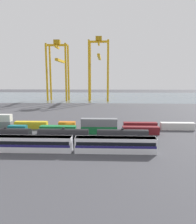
{
  "coord_description": "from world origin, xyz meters",
  "views": [
    {
      "loc": [
        13.4,
        -74.94,
        18.88
      ],
      "look_at": [
        10.08,
        14.7,
        4.06
      ],
      "focal_mm": 33.94,
      "sensor_mm": 36.0,
      "label": 1
    }
  ],
  "objects_px": {
    "passenger_train": "(32,143)",
    "shipping_container_12": "(177,126)",
    "freight_tank_row": "(35,135)",
    "gantry_crane_west": "(58,65)",
    "shipping_container_10": "(103,126)",
    "gantry_crane_central": "(99,63)",
    "shipping_container_5": "(141,130)"
  },
  "relations": [
    {
      "from": "gantry_crane_west",
      "to": "gantry_crane_central",
      "type": "distance_m",
      "value": 33.04
    },
    {
      "from": "passenger_train",
      "to": "shipping_container_12",
      "type": "distance_m",
      "value": 51.06
    },
    {
      "from": "gantry_crane_central",
      "to": "shipping_container_12",
      "type": "bearing_deg",
      "value": -72.21
    },
    {
      "from": "passenger_train",
      "to": "gantry_crane_central",
      "type": "distance_m",
      "value": 127.39
    },
    {
      "from": "freight_tank_row",
      "to": "shipping_container_10",
      "type": "xyz_separation_m",
      "value": [
        19.92,
        16.72,
        -0.8
      ]
    },
    {
      "from": "shipping_container_12",
      "to": "shipping_container_5",
      "type": "bearing_deg",
      "value": -155.09
    },
    {
      "from": "freight_tank_row",
      "to": "shipping_container_10",
      "type": "height_order",
      "value": "freight_tank_row"
    },
    {
      "from": "shipping_container_12",
      "to": "gantry_crane_west",
      "type": "xyz_separation_m",
      "value": [
        -64.83,
        98.4,
        27.13
      ]
    },
    {
      "from": "shipping_container_5",
      "to": "gantry_crane_central",
      "type": "relative_size",
      "value": 0.24
    },
    {
      "from": "gantry_crane_west",
      "to": "passenger_train",
      "type": "bearing_deg",
      "value": -80.76
    },
    {
      "from": "gantry_crane_west",
      "to": "gantry_crane_central",
      "type": "xyz_separation_m",
      "value": [
        32.99,
        0.8,
        1.77
      ]
    },
    {
      "from": "shipping_container_5",
      "to": "gantry_crane_west",
      "type": "distance_m",
      "value": 119.68
    },
    {
      "from": "passenger_train",
      "to": "shipping_container_5",
      "type": "relative_size",
      "value": 5.21
    },
    {
      "from": "freight_tank_row",
      "to": "gantry_crane_west",
      "type": "xyz_separation_m",
      "value": [
        -18.03,
        115.12,
        26.33
      ]
    },
    {
      "from": "shipping_container_10",
      "to": "gantry_crane_west",
      "type": "distance_m",
      "value": 108.9
    },
    {
      "from": "freight_tank_row",
      "to": "gantry_crane_central",
      "type": "relative_size",
      "value": 1.31
    },
    {
      "from": "passenger_train",
      "to": "shipping_container_5",
      "type": "distance_m",
      "value": 35.31
    },
    {
      "from": "freight_tank_row",
      "to": "shipping_container_10",
      "type": "distance_m",
      "value": 26.02
    },
    {
      "from": "shipping_container_5",
      "to": "gantry_crane_central",
      "type": "distance_m",
      "value": 111.12
    },
    {
      "from": "passenger_train",
      "to": "shipping_container_5",
      "type": "height_order",
      "value": "passenger_train"
    },
    {
      "from": "passenger_train",
      "to": "shipping_container_10",
      "type": "height_order",
      "value": "passenger_train"
    },
    {
      "from": "passenger_train",
      "to": "shipping_container_12",
      "type": "bearing_deg",
      "value": 28.52
    },
    {
      "from": "shipping_container_5",
      "to": "shipping_container_12",
      "type": "xyz_separation_m",
      "value": [
        14.32,
        6.65,
        0.0
      ]
    },
    {
      "from": "shipping_container_12",
      "to": "gantry_crane_west",
      "type": "distance_m",
      "value": 120.92
    },
    {
      "from": "freight_tank_row",
      "to": "shipping_container_12",
      "type": "distance_m",
      "value": 49.7
    },
    {
      "from": "passenger_train",
      "to": "shipping_container_12",
      "type": "xyz_separation_m",
      "value": [
        44.86,
        24.38,
        -0.84
      ]
    },
    {
      "from": "gantry_crane_west",
      "to": "gantry_crane_central",
      "type": "height_order",
      "value": "gantry_crane_central"
    },
    {
      "from": "gantry_crane_west",
      "to": "gantry_crane_central",
      "type": "bearing_deg",
      "value": 1.39
    },
    {
      "from": "freight_tank_row",
      "to": "shipping_container_12",
      "type": "height_order",
      "value": "freight_tank_row"
    },
    {
      "from": "shipping_container_10",
      "to": "gantry_crane_central",
      "type": "xyz_separation_m",
      "value": [
        -4.96,
        99.2,
        28.9
      ]
    },
    {
      "from": "shipping_container_10",
      "to": "gantry_crane_west",
      "type": "relative_size",
      "value": 0.13
    },
    {
      "from": "freight_tank_row",
      "to": "shipping_container_5",
      "type": "bearing_deg",
      "value": 17.22
    }
  ]
}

